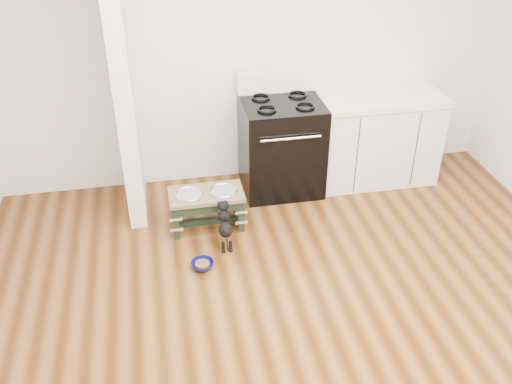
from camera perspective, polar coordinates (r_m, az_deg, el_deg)
name	(u,v)px	position (r m, az deg, el deg)	size (l,w,h in m)	color
ground	(315,349)	(4.15, 5.94, -15.33)	(5.00, 5.00, 0.00)	#40230B
room_shell	(332,142)	(3.16, 7.56, 5.01)	(5.00, 5.00, 5.00)	silver
partition_wall	(121,71)	(5.05, -13.32, 11.70)	(0.15, 0.80, 2.70)	silver
oven_range	(281,145)	(5.58, 2.55, 4.74)	(0.76, 0.69, 1.14)	black
cabinet_run	(375,138)	(5.90, 11.86, 5.35)	(1.24, 0.64, 0.91)	silver
dog_feeder	(207,203)	(5.11, -4.96, -1.08)	(0.66, 0.35, 0.38)	black
puppy	(225,224)	(4.89, -3.15, -3.22)	(0.12, 0.34, 0.40)	black
floor_bowl	(202,265)	(4.77, -5.38, -7.26)	(0.21, 0.21, 0.06)	#0C0E59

